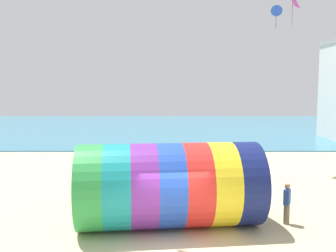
{
  "coord_description": "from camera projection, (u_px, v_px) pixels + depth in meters",
  "views": [
    {
      "loc": [
        -0.24,
        -12.42,
        5.52
      ],
      "look_at": [
        -0.2,
        4.08,
        3.82
      ],
      "focal_mm": 40.0,
      "sensor_mm": 36.0,
      "label": 1
    }
  ],
  "objects": [
    {
      "name": "sea",
      "position": [
        169.0,
        127.0,
        52.05
      ],
      "size": [
        120.0,
        40.0,
        0.1
      ],
      "primitive_type": "cube",
      "color": "teal",
      "rests_on": "ground"
    },
    {
      "name": "ground_plane",
      "position": [
        174.0,
        248.0,
        12.92
      ],
      "size": [
        120.0,
        120.0,
        0.0
      ],
      "primitive_type": "plane",
      "color": "#CCBA8C"
    },
    {
      "name": "giant_inflatable_tube",
      "position": [
        169.0,
        185.0,
        14.82
      ],
      "size": [
        7.48,
        4.12,
        3.34
      ],
      "color": "green",
      "rests_on": "ground"
    },
    {
      "name": "kite_handler",
      "position": [
        286.0,
        203.0,
        15.12
      ],
      "size": [
        0.37,
        0.42,
        1.68
      ],
      "color": "#726651",
      "rests_on": "ground"
    },
    {
      "name": "kite_blue_delta",
      "position": [
        275.0,
        12.0,
        24.51
      ],
      "size": [
        0.89,
        0.94,
        1.4
      ],
      "color": "blue"
    }
  ]
}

